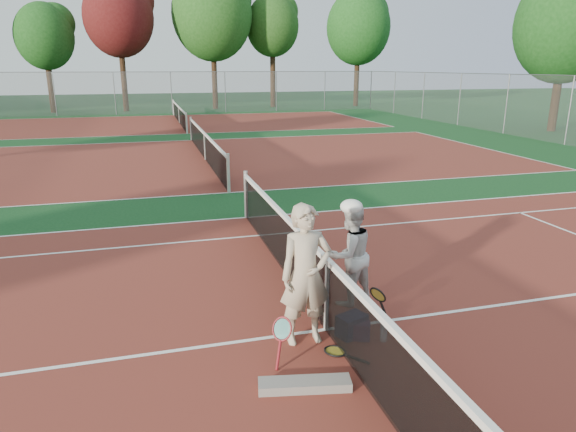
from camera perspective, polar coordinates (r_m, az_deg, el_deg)
The scene contains 23 objects.
ground at distance 7.03m, azimuth 4.25°, elevation -12.49°, with size 130.00×130.00×0.00m, color #0F3A17.
court_main at distance 7.02m, azimuth 4.25°, elevation -12.47°, with size 23.77×10.97×0.01m, color maroon.
court_far_a at distance 19.69m, azimuth -9.16°, elevation 6.21°, with size 23.77×10.97×0.01m, color maroon.
court_far_b at distance 33.02m, azimuth -11.96°, elevation 10.08°, with size 23.77×10.97×0.01m, color maroon.
net_main at distance 6.79m, azimuth 4.34°, elevation -8.72°, with size 0.10×10.98×1.02m, color black, non-canonical shape.
net_far_a at distance 19.61m, azimuth -9.23°, elevation 7.67°, with size 0.10×10.98×1.02m, color black, non-canonical shape.
net_far_b at distance 32.97m, azimuth -12.01°, elevation 10.95°, with size 0.10×10.98×1.02m, color black, non-canonical shape.
fence_back at distance 39.88m, azimuth -12.82°, elevation 13.20°, with size 32.00×0.06×3.00m, color slate, non-canonical shape.
player_a at distance 6.37m, azimuth 2.00°, elevation -6.57°, with size 0.66×0.43×1.81m, color #B8A78E.
player_b at distance 7.50m, azimuth 6.88°, elevation -4.26°, with size 0.74×0.57×1.52m, color silver.
racket_red at distance 6.21m, azimuth -0.66°, elevation -13.68°, with size 0.29×0.27×0.55m, color maroon, non-canonical shape.
racket_black_held at distance 7.17m, azimuth 9.90°, elevation -9.68°, with size 0.33×0.27×0.53m, color black, non-canonical shape.
racket_spare at distance 6.54m, azimuth 5.25°, elevation -14.74°, with size 0.60×0.27×0.03m, color black, non-canonical shape.
sports_bag_navy at distance 6.86m, azimuth 7.08°, elevation -11.97°, with size 0.37×0.25×0.29m, color black.
sports_bag_purple at distance 6.82m, azimuth 7.90°, elevation -12.47°, with size 0.28×0.19×0.23m, color #27102A.
net_cover_canvas at distance 5.87m, azimuth 1.87°, elevation -18.23°, with size 1.01×0.23×0.11m, color slate.
water_bottle at distance 6.79m, azimuth 10.60°, elevation -12.39°, with size 0.09×0.09×0.30m, color silver.
tree_back_1 at distance 43.52m, azimuth -25.43°, elevation 17.55°, with size 4.16×4.16×7.89m.
tree_back_maroon at distance 42.96m, azimuth -18.32°, elevation 20.25°, with size 5.16×5.16×9.91m.
tree_back_3 at distance 43.90m, azimuth -8.44°, elevation 21.31°, with size 6.33×6.33×11.00m.
tree_back_4 at distance 45.54m, azimuth -1.74°, elevation 20.33°, with size 4.39×4.39×9.16m.
tree_back_5 at distance 47.13m, azimuth 7.82°, elevation 20.02°, with size 5.45×5.45×9.71m.
tree_right_1 at distance 31.60m, azimuth 28.50°, elevation 18.12°, with size 5.14×5.14×8.38m.
Camera 1 is at (-2.14, -5.78, 3.38)m, focal length 32.00 mm.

